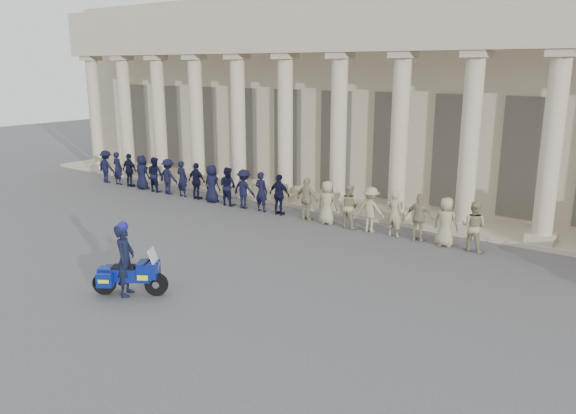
{
  "coord_description": "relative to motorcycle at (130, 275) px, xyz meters",
  "views": [
    {
      "loc": [
        10.07,
        -11.14,
        5.79
      ],
      "look_at": [
        0.34,
        2.32,
        1.6
      ],
      "focal_mm": 35.0,
      "sensor_mm": 36.0,
      "label": 1
    }
  ],
  "objects": [
    {
      "name": "rider",
      "position": [
        -0.09,
        -0.06,
        0.43
      ],
      "size": [
        0.75,
        0.83,
        1.98
      ],
      "rotation": [
        0.0,
        0.0,
        2.14
      ],
      "color": "black",
      "rests_on": "ground"
    },
    {
      "name": "motorcycle",
      "position": [
        0.0,
        0.0,
        0.0
      ],
      "size": [
        1.73,
        1.34,
        1.27
      ],
      "rotation": [
        0.0,
        0.0,
        0.57
      ],
      "color": "black",
      "rests_on": "ground"
    },
    {
      "name": "officer_rank",
      "position": [
        -3.44,
        8.73,
        0.27
      ],
      "size": [
        19.63,
        0.62,
        1.64
      ],
      "color": "black",
      "rests_on": "ground"
    },
    {
      "name": "building",
      "position": [
        1.21,
        17.23,
        3.98
      ],
      "size": [
        40.0,
        12.5,
        9.0
      ],
      "color": "tan",
      "rests_on": "ground"
    },
    {
      "name": "ground",
      "position": [
        1.21,
        2.49,
        -0.55
      ],
      "size": [
        90.0,
        90.0,
        0.0
      ],
      "primitive_type": "plane",
      "color": "#4A4A4D",
      "rests_on": "ground"
    }
  ]
}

